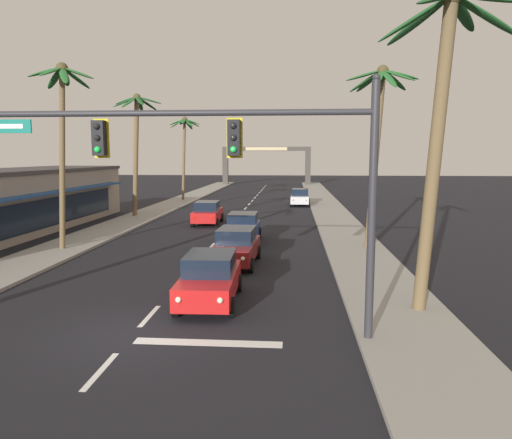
% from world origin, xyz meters
% --- Properties ---
extents(ground_plane, '(220.00, 220.00, 0.00)m').
position_xyz_m(ground_plane, '(0.00, 0.00, 0.00)').
color(ground_plane, black).
extents(sidewalk_right, '(3.20, 110.00, 0.14)m').
position_xyz_m(sidewalk_right, '(7.80, 20.00, 0.07)').
color(sidewalk_right, gray).
rests_on(sidewalk_right, ground).
extents(sidewalk_left, '(3.20, 110.00, 0.14)m').
position_xyz_m(sidewalk_left, '(-7.80, 20.00, 0.07)').
color(sidewalk_left, gray).
rests_on(sidewalk_left, ground).
extents(lane_markings, '(4.28, 87.44, 0.01)m').
position_xyz_m(lane_markings, '(0.42, 19.83, 0.00)').
color(lane_markings, silver).
rests_on(lane_markings, ground).
extents(traffic_signal_mast, '(11.31, 0.41, 7.01)m').
position_xyz_m(traffic_signal_mast, '(2.99, -0.24, 4.90)').
color(traffic_signal_mast, '#2D2D33').
rests_on(traffic_signal_mast, ground).
extents(sedan_lead_at_stop_bar, '(2.04, 4.49, 1.68)m').
position_xyz_m(sedan_lead_at_stop_bar, '(1.66, 2.94, 0.85)').
color(sedan_lead_at_stop_bar, red).
rests_on(sedan_lead_at_stop_bar, ground).
extents(sedan_third_in_queue, '(2.08, 4.50, 1.68)m').
position_xyz_m(sedan_third_in_queue, '(1.88, 8.75, 0.85)').
color(sedan_third_in_queue, maroon).
rests_on(sedan_third_in_queue, ground).
extents(sedan_fifth_in_queue, '(1.96, 4.45, 1.68)m').
position_xyz_m(sedan_fifth_in_queue, '(1.58, 14.56, 0.85)').
color(sedan_fifth_in_queue, navy).
rests_on(sedan_fifth_in_queue, ground).
extents(sedan_oncoming_far, '(2.03, 4.48, 1.68)m').
position_xyz_m(sedan_oncoming_far, '(-1.73, 21.62, 0.85)').
color(sedan_oncoming_far, red).
rests_on(sedan_oncoming_far, ground).
extents(sedan_parked_nearest_kerb, '(2.06, 4.50, 1.68)m').
position_xyz_m(sedan_parked_nearest_kerb, '(5.23, 35.39, 0.85)').
color(sedan_parked_nearest_kerb, silver).
rests_on(sedan_parked_nearest_kerb, ground).
extents(palm_left_second, '(3.13, 3.18, 9.61)m').
position_xyz_m(palm_left_second, '(-7.25, 11.19, 7.02)').
color(palm_left_second, brown).
rests_on(palm_left_second, ground).
extents(palm_left_third, '(4.06, 3.72, 9.86)m').
position_xyz_m(palm_left_third, '(-8.05, 25.22, 6.74)').
color(palm_left_third, brown).
rests_on(palm_left_third, ground).
extents(palm_left_farthest, '(3.53, 3.45, 9.16)m').
position_xyz_m(palm_left_farthest, '(-7.33, 39.27, 6.94)').
color(palm_left_farthest, brown).
rests_on(palm_left_farthest, ground).
extents(palm_right_nearest, '(4.37, 4.26, 9.88)m').
position_xyz_m(palm_right_nearest, '(8.83, 2.34, 6.54)').
color(palm_right_nearest, brown).
rests_on(palm_right_nearest, ground).
extents(palm_right_second, '(3.90, 3.63, 9.57)m').
position_xyz_m(palm_right_second, '(8.86, 12.95, 6.86)').
color(palm_right_second, brown).
rests_on(palm_right_second, ground).
extents(town_gateway_arch, '(15.02, 0.90, 6.49)m').
position_xyz_m(town_gateway_arch, '(0.00, 69.42, 4.24)').
color(town_gateway_arch, '#423D38').
rests_on(town_gateway_arch, ground).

